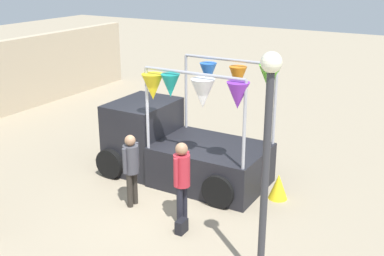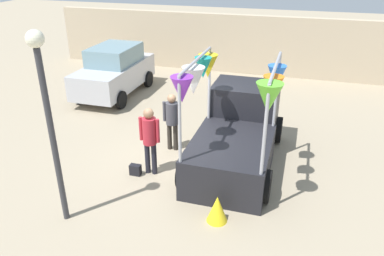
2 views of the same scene
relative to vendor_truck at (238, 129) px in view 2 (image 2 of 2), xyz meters
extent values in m
plane|color=gray|center=(-1.31, -0.55, -0.90)|extent=(60.00, 60.00, 0.00)
cube|color=black|center=(0.01, -0.99, -0.40)|extent=(1.90, 2.60, 1.00)
cube|color=black|center=(0.01, 1.01, 0.00)|extent=(1.80, 1.40, 1.80)
cube|color=#8CB2C6|center=(0.01, 1.01, 0.45)|extent=(1.76, 1.37, 0.60)
cylinder|color=black|center=(-0.94, 1.36, -0.52)|extent=(0.22, 0.76, 0.76)
cylinder|color=black|center=(0.96, 1.36, -0.52)|extent=(0.22, 0.76, 0.76)
cylinder|color=black|center=(-0.94, -1.69, -0.52)|extent=(0.22, 0.76, 0.76)
cylinder|color=black|center=(0.96, -1.69, -0.52)|extent=(0.22, 0.76, 0.76)
cylinder|color=#A5A5AD|center=(-0.86, 0.23, 1.06)|extent=(0.07, 0.07, 1.93)
cylinder|color=#A5A5AD|center=(0.88, 0.23, 1.06)|extent=(0.07, 0.07, 1.93)
cylinder|color=#A5A5AD|center=(-0.86, -2.21, 1.06)|extent=(0.07, 0.07, 1.93)
cylinder|color=#A5A5AD|center=(0.88, -2.21, 1.06)|extent=(0.07, 0.07, 1.93)
cylinder|color=#A5A5AD|center=(-0.86, -0.99, 2.03)|extent=(0.07, 2.44, 0.07)
cylinder|color=#A5A5AD|center=(0.88, -0.99, 2.03)|extent=(0.07, 2.44, 0.07)
cone|color=purple|center=(-0.86, -2.04, 1.68)|extent=(0.67, 0.67, 0.56)
cone|color=#66CC33|center=(0.88, -2.04, 1.69)|extent=(0.73, 0.73, 0.61)
cone|color=white|center=(-0.86, -1.23, 1.62)|extent=(0.68, 0.68, 0.63)
cone|color=orange|center=(0.88, -1.23, 1.58)|extent=(0.62, 0.62, 0.61)
cone|color=teal|center=(-0.86, -0.41, 1.69)|extent=(0.48, 0.48, 0.51)
cone|color=blue|center=(0.88, -0.41, 1.60)|extent=(0.56, 0.56, 0.58)
cone|color=yellow|center=(-0.86, 0.06, 1.60)|extent=(0.66, 0.66, 0.59)
cube|color=#B7B7BC|center=(-5.49, 3.63, -0.13)|extent=(1.70, 4.00, 0.90)
cube|color=#72939E|center=(-5.49, 3.78, 0.65)|extent=(1.50, 2.10, 0.66)
cylinder|color=black|center=(-6.34, 4.88, -0.58)|extent=(0.18, 0.64, 0.64)
cylinder|color=black|center=(-4.64, 4.88, -0.58)|extent=(0.18, 0.64, 0.64)
cylinder|color=black|center=(-6.34, 2.38, -0.58)|extent=(0.18, 0.64, 0.64)
cylinder|color=black|center=(-4.64, 2.38, -0.58)|extent=(0.18, 0.64, 0.64)
cylinder|color=black|center=(-2.02, -1.35, -0.48)|extent=(0.13, 0.13, 0.85)
cylinder|color=black|center=(-1.84, -1.35, -0.48)|extent=(0.13, 0.13, 0.85)
cylinder|color=#B22633|center=(-1.93, -1.35, 0.28)|extent=(0.34, 0.34, 0.67)
sphere|color=#997051|center=(-1.93, -1.35, 0.75)|extent=(0.25, 0.25, 0.25)
cylinder|color=#B22633|center=(-2.15, -1.35, 0.32)|extent=(0.09, 0.09, 0.60)
cylinder|color=#B22633|center=(-1.71, -1.35, 0.32)|extent=(0.09, 0.09, 0.60)
cylinder|color=#2D2823|center=(-1.93, 0.01, -0.50)|extent=(0.13, 0.13, 0.79)
cylinder|color=#2D2823|center=(-1.75, 0.01, -0.50)|extent=(0.13, 0.13, 0.79)
cylinder|color=#3F3F47|center=(-1.84, 0.01, 0.21)|extent=(0.34, 0.34, 0.63)
sphere|color=#997051|center=(-1.84, 0.01, 0.64)|extent=(0.24, 0.24, 0.24)
cylinder|color=#3F3F47|center=(-2.06, 0.01, 0.24)|extent=(0.09, 0.09, 0.57)
cylinder|color=#3F3F47|center=(-1.62, 0.01, 0.24)|extent=(0.09, 0.09, 0.57)
cube|color=black|center=(-2.28, -1.55, -0.76)|extent=(0.28, 0.16, 0.28)
cylinder|color=#333338|center=(-2.98, -3.52, 0.91)|extent=(0.12, 0.12, 3.62)
sphere|color=#F2EDCC|center=(-2.98, -3.52, 2.88)|extent=(0.32, 0.32, 0.32)
cube|color=tan|center=(-1.31, 7.98, 0.40)|extent=(18.00, 0.36, 2.60)
cone|color=yellow|center=(0.10, -2.69, -0.60)|extent=(0.49, 0.49, 0.60)
camera|label=1|loc=(-9.49, -5.98, 4.25)|focal=45.00mm
camera|label=2|loc=(1.41, -8.84, 4.23)|focal=35.00mm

